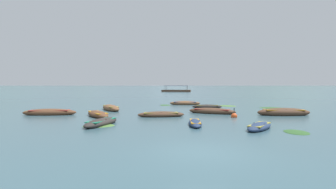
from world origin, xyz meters
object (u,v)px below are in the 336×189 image
object	(u,v)px
rowboat_4	(212,111)
rowboat_8	(111,108)
rowboat_7	(284,112)
rowboat_1	(185,103)
rowboat_3	(98,114)
rowboat_0	(161,115)
rowboat_10	(195,123)
ferry_0	(176,91)
rowboat_2	(259,127)
rowboat_9	(50,112)
rowboat_6	(207,107)
mooring_buoy	(234,116)
rowboat_5	(101,122)

from	to	relation	value
rowboat_4	rowboat_8	world-z (taller)	rowboat_8
rowboat_7	rowboat_8	xyz separation A→B (m)	(-16.08, 3.88, -0.03)
rowboat_1	rowboat_3	world-z (taller)	rowboat_1
rowboat_0	rowboat_10	size ratio (longest dim) A/B	1.32
rowboat_10	ferry_0	size ratio (longest dim) A/B	0.27
rowboat_0	rowboat_8	distance (m)	7.45
rowboat_2	rowboat_8	bearing A→B (deg)	137.62
rowboat_1	rowboat_4	xyz separation A→B (m)	(2.02, -9.94, 0.01)
rowboat_1	rowboat_9	size ratio (longest dim) A/B	0.88
rowboat_3	rowboat_4	distance (m)	10.12
rowboat_4	rowboat_10	distance (m)	6.92
rowboat_8	rowboat_10	xyz separation A→B (m)	(7.95, -9.29, -0.09)
rowboat_1	rowboat_3	distance (m)	14.64
rowboat_1	rowboat_10	distance (m)	16.53
rowboat_1	ferry_0	distance (m)	61.66
rowboat_3	rowboat_6	distance (m)	12.83
mooring_buoy	rowboat_2	bearing A→B (deg)	-87.67
rowboat_5	rowboat_9	world-z (taller)	rowboat_9
rowboat_1	rowboat_5	distance (m)	17.78
rowboat_0	ferry_0	size ratio (longest dim) A/B	0.35
rowboat_8	rowboat_10	distance (m)	12.23
rowboat_4	rowboat_0	bearing A→B (deg)	-153.03
rowboat_10	rowboat_9	bearing A→B (deg)	157.23
rowboat_0	rowboat_1	size ratio (longest dim) A/B	0.98
rowboat_1	rowboat_4	world-z (taller)	rowboat_4
rowboat_4	rowboat_10	xyz separation A→B (m)	(-2.12, -6.59, -0.07)
rowboat_3	rowboat_9	distance (m)	4.67
rowboat_0	mooring_buoy	distance (m)	5.95
rowboat_8	rowboat_9	distance (m)	5.98
rowboat_5	rowboat_4	bearing A→B (deg)	39.09
rowboat_0	mooring_buoy	size ratio (longest dim) A/B	4.35
rowboat_8	mooring_buoy	size ratio (longest dim) A/B	4.50
rowboat_4	rowboat_6	distance (m)	5.44
rowboat_0	rowboat_7	distance (m)	10.65
rowboat_4	mooring_buoy	bearing A→B (deg)	-63.30
rowboat_8	ferry_0	world-z (taller)	ferry_0
rowboat_8	ferry_0	bearing A→B (deg)	83.72
rowboat_2	mooring_buoy	xyz separation A→B (m)	(-0.21, 5.22, -0.04)
rowboat_1	rowboat_9	world-z (taller)	rowboat_9
rowboat_4	mooring_buoy	world-z (taller)	mooring_buoy
rowboat_7	rowboat_8	bearing A→B (deg)	166.45
mooring_buoy	rowboat_6	bearing A→B (deg)	97.42
rowboat_3	rowboat_7	xyz separation A→B (m)	(15.83, 1.27, 0.06)
rowboat_1	rowboat_7	world-z (taller)	rowboat_7
rowboat_2	rowboat_4	distance (m)	8.08
rowboat_1	rowboat_3	xyz separation A→B (m)	(-7.81, -12.39, -0.01)
rowboat_0	rowboat_3	size ratio (longest dim) A/B	1.02
rowboat_0	rowboat_10	world-z (taller)	rowboat_0
rowboat_3	rowboat_5	bearing A→B (deg)	-69.79
rowboat_9	ferry_0	bearing A→B (deg)	80.75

